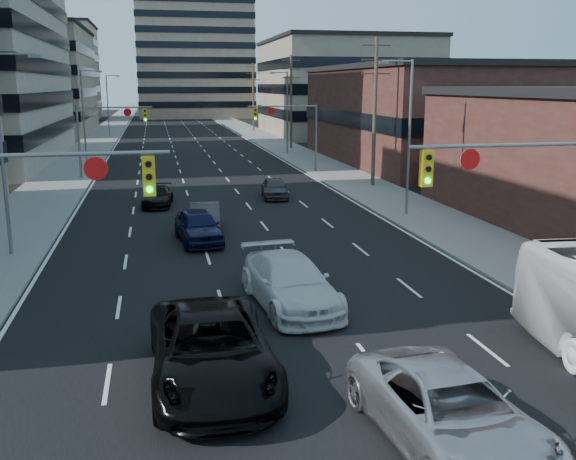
# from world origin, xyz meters

# --- Properties ---
(road_surface) EXTENTS (18.00, 300.00, 0.02)m
(road_surface) POSITION_xyz_m (0.00, 130.00, 0.01)
(road_surface) COLOR black
(road_surface) RESTS_ON ground
(sidewalk_left) EXTENTS (5.00, 300.00, 0.15)m
(sidewalk_left) POSITION_xyz_m (-11.50, 130.00, 0.07)
(sidewalk_left) COLOR slate
(sidewalk_left) RESTS_ON ground
(sidewalk_right) EXTENTS (5.00, 300.00, 0.15)m
(sidewalk_right) POSITION_xyz_m (11.50, 130.00, 0.07)
(sidewalk_right) COLOR slate
(sidewalk_right) RESTS_ON ground
(office_left_far) EXTENTS (20.00, 30.00, 16.00)m
(office_left_far) POSITION_xyz_m (-24.00, 100.00, 8.00)
(office_left_far) COLOR gray
(office_left_far) RESTS_ON ground
(storefront_right_mid) EXTENTS (20.00, 30.00, 9.00)m
(storefront_right_mid) POSITION_xyz_m (24.00, 50.00, 4.50)
(storefront_right_mid) COLOR #472119
(storefront_right_mid) RESTS_ON ground
(office_right_far) EXTENTS (22.00, 28.00, 14.00)m
(office_right_far) POSITION_xyz_m (25.00, 88.00, 7.00)
(office_right_far) COLOR gray
(office_right_far) RESTS_ON ground
(bg_block_left) EXTENTS (24.00, 24.00, 20.00)m
(bg_block_left) POSITION_xyz_m (-28.00, 140.00, 10.00)
(bg_block_left) COLOR #ADA089
(bg_block_left) RESTS_ON ground
(bg_block_right) EXTENTS (22.00, 22.00, 12.00)m
(bg_block_right) POSITION_xyz_m (32.00, 130.00, 6.00)
(bg_block_right) COLOR gray
(bg_block_right) RESTS_ON ground
(signal_near_left) EXTENTS (6.59, 0.33, 6.00)m
(signal_near_left) POSITION_xyz_m (-7.45, 8.00, 4.33)
(signal_near_left) COLOR slate
(signal_near_left) RESTS_ON ground
(signal_near_right) EXTENTS (6.59, 0.33, 6.00)m
(signal_near_right) POSITION_xyz_m (7.45, 8.00, 4.33)
(signal_near_right) COLOR slate
(signal_near_right) RESTS_ON ground
(signal_far_left) EXTENTS (6.09, 0.33, 6.00)m
(signal_far_left) POSITION_xyz_m (-7.68, 45.00, 4.30)
(signal_far_left) COLOR slate
(signal_far_left) RESTS_ON ground
(signal_far_right) EXTENTS (6.09, 0.33, 6.00)m
(signal_far_right) POSITION_xyz_m (7.68, 45.00, 4.30)
(signal_far_right) COLOR slate
(signal_far_right) RESTS_ON ground
(utility_pole_block) EXTENTS (2.20, 0.28, 11.00)m
(utility_pole_block) POSITION_xyz_m (12.20, 36.00, 5.78)
(utility_pole_block) COLOR #4C3D2D
(utility_pole_block) RESTS_ON ground
(utility_pole_midblock) EXTENTS (2.20, 0.28, 11.00)m
(utility_pole_midblock) POSITION_xyz_m (12.20, 66.00, 5.78)
(utility_pole_midblock) COLOR #4C3D2D
(utility_pole_midblock) RESTS_ON ground
(utility_pole_distant) EXTENTS (2.20, 0.28, 11.00)m
(utility_pole_distant) POSITION_xyz_m (12.20, 96.00, 5.78)
(utility_pole_distant) COLOR #4C3D2D
(utility_pole_distant) RESTS_ON ground
(streetlight_left_near) EXTENTS (2.03, 0.22, 9.00)m
(streetlight_left_near) POSITION_xyz_m (-10.34, 20.00, 5.05)
(streetlight_left_near) COLOR slate
(streetlight_left_near) RESTS_ON ground
(streetlight_left_mid) EXTENTS (2.03, 0.22, 9.00)m
(streetlight_left_mid) POSITION_xyz_m (-10.34, 55.00, 5.05)
(streetlight_left_mid) COLOR slate
(streetlight_left_mid) RESTS_ON ground
(streetlight_left_far) EXTENTS (2.03, 0.22, 9.00)m
(streetlight_left_far) POSITION_xyz_m (-10.34, 90.00, 5.05)
(streetlight_left_far) COLOR slate
(streetlight_left_far) RESTS_ON ground
(streetlight_right_near) EXTENTS (2.03, 0.22, 9.00)m
(streetlight_right_near) POSITION_xyz_m (10.34, 25.00, 5.05)
(streetlight_right_near) COLOR slate
(streetlight_right_near) RESTS_ON ground
(streetlight_right_far) EXTENTS (2.03, 0.22, 9.00)m
(streetlight_right_far) POSITION_xyz_m (10.34, 60.00, 5.05)
(streetlight_right_far) COLOR slate
(streetlight_right_far) RESTS_ON ground
(black_pickup) EXTENTS (3.13, 6.71, 1.86)m
(black_pickup) POSITION_xyz_m (-2.70, 5.56, 0.93)
(black_pickup) COLOR black
(black_pickup) RESTS_ON ground
(white_van) EXTENTS (3.07, 6.24, 1.74)m
(white_van) POSITION_xyz_m (0.51, 10.95, 0.87)
(white_van) COLOR silver
(white_van) RESTS_ON ground
(silver_suv) EXTENTS (3.23, 6.15, 1.65)m
(silver_suv) POSITION_xyz_m (2.00, 1.43, 0.83)
(silver_suv) COLOR #B3B2B7
(silver_suv) RESTS_ON ground
(sedan_blue) EXTENTS (2.42, 4.96, 1.63)m
(sedan_blue) POSITION_xyz_m (-2.00, 20.99, 0.81)
(sedan_blue) COLOR black
(sedan_blue) RESTS_ON ground
(sedan_grey_center) EXTENTS (1.93, 4.59, 1.47)m
(sedan_grey_center) POSITION_xyz_m (-1.47, 23.43, 0.74)
(sedan_grey_center) COLOR #363638
(sedan_grey_center) RESTS_ON ground
(sedan_black_far) EXTENTS (2.19, 4.48, 1.25)m
(sedan_black_far) POSITION_xyz_m (-3.88, 31.27, 0.63)
(sedan_black_far) COLOR black
(sedan_black_far) RESTS_ON ground
(sedan_grey_right) EXTENTS (2.06, 4.29, 1.41)m
(sedan_grey_right) POSITION_xyz_m (4.00, 32.72, 0.71)
(sedan_grey_right) COLOR #393A3C
(sedan_grey_right) RESTS_ON ground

